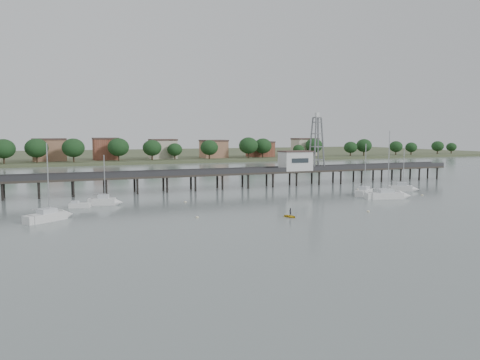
% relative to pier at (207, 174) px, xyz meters
% --- Properties ---
extents(ground_plane, '(500.00, 500.00, 0.00)m').
position_rel_pier_xyz_m(ground_plane, '(0.00, -60.00, -3.79)').
color(ground_plane, slate).
rests_on(ground_plane, ground).
extents(pier, '(150.00, 5.00, 5.50)m').
position_rel_pier_xyz_m(pier, '(0.00, 0.00, 0.00)').
color(pier, '#2D2823').
rests_on(pier, ground).
extents(pier_building, '(8.40, 5.40, 5.30)m').
position_rel_pier_xyz_m(pier_building, '(25.00, 0.00, 2.87)').
color(pier_building, silver).
rests_on(pier_building, ground).
extents(lattice_tower, '(3.20, 3.20, 15.50)m').
position_rel_pier_xyz_m(lattice_tower, '(31.50, 0.00, 7.31)').
color(lattice_tower, slate).
rests_on(lattice_tower, ground).
extents(sailboat_c, '(7.27, 5.83, 12.18)m').
position_rel_pier_xyz_m(sailboat_c, '(30.31, -23.14, -3.15)').
color(sailboat_c, white).
rests_on(sailboat_c, ground).
extents(sailboat_e, '(6.40, 5.46, 11.01)m').
position_rel_pier_xyz_m(sailboat_e, '(43.65, -21.02, -3.14)').
color(sailboat_e, white).
rests_on(sailboat_e, ground).
extents(sailboat_a, '(7.74, 6.45, 13.04)m').
position_rel_pier_xyz_m(sailboat_a, '(-35.70, -29.33, -3.15)').
color(sailboat_a, white).
rests_on(sailboat_a, ground).
extents(sailboat_b, '(6.26, 3.41, 10.15)m').
position_rel_pier_xyz_m(sailboat_b, '(-25.75, -16.25, -3.13)').
color(sailboat_b, white).
rests_on(sailboat_b, ground).
extents(sailboat_d, '(9.72, 4.90, 15.32)m').
position_rel_pier_xyz_m(sailboat_d, '(31.94, -30.20, -3.16)').
color(sailboat_d, white).
rests_on(sailboat_d, ground).
extents(white_tender, '(4.02, 2.65, 1.45)m').
position_rel_pier_xyz_m(white_tender, '(-31.12, -17.85, -3.35)').
color(white_tender, white).
rests_on(white_tender, ground).
extents(yellow_dinghy, '(1.81, 0.98, 2.44)m').
position_rel_pier_xyz_m(yellow_dinghy, '(0.73, -41.69, -3.79)').
color(yellow_dinghy, yellow).
rests_on(yellow_dinghy, ground).
extents(dinghy_occupant, '(0.91, 1.36, 0.31)m').
position_rel_pier_xyz_m(dinghy_occupant, '(0.73, -41.69, -3.79)').
color(dinghy_occupant, black).
rests_on(dinghy_occupant, ground).
extents(mooring_buoys, '(80.60, 28.68, 0.39)m').
position_rel_pier_xyz_m(mooring_buoys, '(4.79, -28.76, -3.71)').
color(mooring_buoys, beige).
rests_on(mooring_buoys, ground).
extents(far_shore, '(500.00, 170.00, 10.40)m').
position_rel_pier_xyz_m(far_shore, '(0.36, 179.58, -2.85)').
color(far_shore, '#475133').
rests_on(far_shore, ground).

